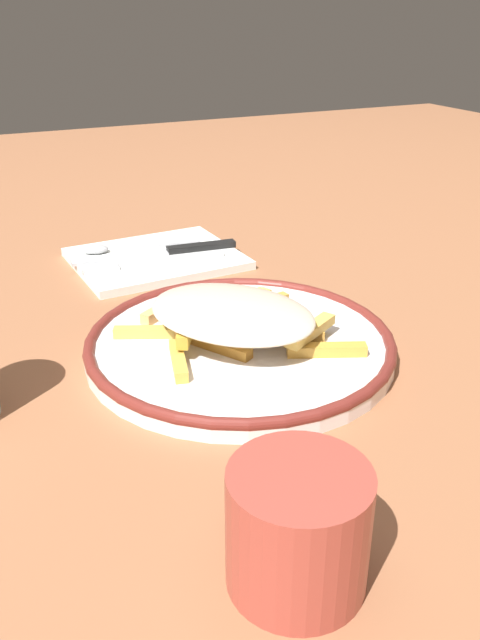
{
  "coord_description": "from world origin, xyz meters",
  "views": [
    {
      "loc": [
        -0.5,
        0.23,
        0.3
      ],
      "look_at": [
        0.0,
        0.0,
        0.04
      ],
      "focal_mm": 37.2,
      "sensor_mm": 36.0,
      "label": 1
    }
  ],
  "objects_px": {
    "plate": "(240,344)",
    "spoon": "(122,248)",
    "coffee_mug": "(297,527)",
    "fries_heap": "(234,317)",
    "napkin": "(156,259)",
    "knife": "(170,251)",
    "fork": "(153,261)"
  },
  "relations": [
    {
      "from": "plate",
      "to": "fries_heap",
      "type": "height_order",
      "value": "fries_heap"
    },
    {
      "from": "plate",
      "to": "coffee_mug",
      "type": "distance_m",
      "value": 0.27
    },
    {
      "from": "plate",
      "to": "knife",
      "type": "bearing_deg",
      "value": -5.56
    },
    {
      "from": "coffee_mug",
      "to": "plate",
      "type": "bearing_deg",
      "value": -18.47
    },
    {
      "from": "fork",
      "to": "knife",
      "type": "height_order",
      "value": "knife"
    },
    {
      "from": "napkin",
      "to": "knife",
      "type": "xyz_separation_m",
      "value": [
        -0.0,
        -0.02,
        0.01
      ]
    },
    {
      "from": "knife",
      "to": "coffee_mug",
      "type": "height_order",
      "value": "coffee_mug"
    },
    {
      "from": "fries_heap",
      "to": "knife",
      "type": "distance_m",
      "value": 0.26
    },
    {
      "from": "fries_heap",
      "to": "napkin",
      "type": "relative_size",
      "value": 1.08
    },
    {
      "from": "fries_heap",
      "to": "knife",
      "type": "relative_size",
      "value": 1.02
    },
    {
      "from": "fork",
      "to": "knife",
      "type": "xyz_separation_m",
      "value": [
        0.02,
        -0.03,
        0.0
      ]
    },
    {
      "from": "plate",
      "to": "coffee_mug",
      "type": "xyz_separation_m",
      "value": [
        -0.26,
        0.09,
        0.03
      ]
    },
    {
      "from": "fries_heap",
      "to": "spoon",
      "type": "xyz_separation_m",
      "value": [
        0.3,
        0.02,
        -0.02
      ]
    },
    {
      "from": "plate",
      "to": "fries_heap",
      "type": "relative_size",
      "value": 1.34
    },
    {
      "from": "fries_heap",
      "to": "fork",
      "type": "xyz_separation_m",
      "value": [
        0.24,
        0.0,
        -0.03
      ]
    },
    {
      "from": "fries_heap",
      "to": "napkin",
      "type": "xyz_separation_m",
      "value": [
        0.26,
        -0.01,
        -0.03
      ]
    },
    {
      "from": "spoon",
      "to": "coffee_mug",
      "type": "height_order",
      "value": "coffee_mug"
    },
    {
      "from": "plate",
      "to": "fries_heap",
      "type": "xyz_separation_m",
      "value": [
        0.0,
        0.0,
        0.03
      ]
    },
    {
      "from": "coffee_mug",
      "to": "spoon",
      "type": "bearing_deg",
      "value": -5.96
    },
    {
      "from": "plate",
      "to": "knife",
      "type": "height_order",
      "value": "plate"
    },
    {
      "from": "plate",
      "to": "coffee_mug",
      "type": "bearing_deg",
      "value": 161.53
    },
    {
      "from": "fries_heap",
      "to": "fork",
      "type": "bearing_deg",
      "value": 0.31
    },
    {
      "from": "plate",
      "to": "knife",
      "type": "relative_size",
      "value": 1.37
    },
    {
      "from": "plate",
      "to": "coffee_mug",
      "type": "relative_size",
      "value": 2.74
    },
    {
      "from": "napkin",
      "to": "knife",
      "type": "distance_m",
      "value": 0.02
    },
    {
      "from": "fries_heap",
      "to": "coffee_mug",
      "type": "bearing_deg",
      "value": 162.56
    },
    {
      "from": "plate",
      "to": "knife",
      "type": "xyz_separation_m",
      "value": [
        0.26,
        -0.03,
        0.0
      ]
    },
    {
      "from": "knife",
      "to": "spoon",
      "type": "relative_size",
      "value": 1.38
    },
    {
      "from": "plate",
      "to": "spoon",
      "type": "height_order",
      "value": "same"
    },
    {
      "from": "fork",
      "to": "spoon",
      "type": "relative_size",
      "value": 1.16
    },
    {
      "from": "fries_heap",
      "to": "napkin",
      "type": "bearing_deg",
      "value": -2.37
    },
    {
      "from": "knife",
      "to": "spoon",
      "type": "distance_m",
      "value": 0.06
    }
  ]
}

